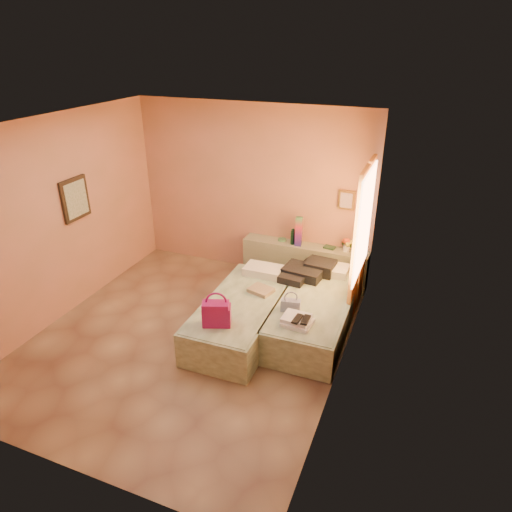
% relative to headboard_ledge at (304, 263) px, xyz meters
% --- Properties ---
extents(ground, '(4.50, 4.50, 0.00)m').
position_rel_headboard_ledge_xyz_m(ground, '(-0.98, -2.10, -0.33)').
color(ground, tan).
rests_on(ground, ground).
extents(room_walls, '(4.02, 4.51, 2.81)m').
position_rel_headboard_ledge_xyz_m(room_walls, '(-0.77, -1.53, 1.46)').
color(room_walls, tan).
rests_on(room_walls, ground).
extents(headboard_ledge, '(2.05, 0.30, 0.65)m').
position_rel_headboard_ledge_xyz_m(headboard_ledge, '(0.00, 0.00, 0.00)').
color(headboard_ledge, gray).
rests_on(headboard_ledge, ground).
extents(bed_left, '(0.93, 2.01, 0.50)m').
position_rel_headboard_ledge_xyz_m(bed_left, '(-0.38, -1.70, -0.08)').
color(bed_left, beige).
rests_on(bed_left, ground).
extents(bed_right, '(0.93, 2.01, 0.50)m').
position_rel_headboard_ledge_xyz_m(bed_right, '(0.52, -1.31, -0.08)').
color(bed_right, beige).
rests_on(bed_right, ground).
extents(water_bottle, '(0.08, 0.08, 0.25)m').
position_rel_headboard_ledge_xyz_m(water_bottle, '(-0.20, -0.03, 0.45)').
color(water_bottle, '#153B25').
rests_on(water_bottle, headboard_ledge).
extents(rainbow_box, '(0.12, 0.12, 0.48)m').
position_rel_headboard_ledge_xyz_m(rainbow_box, '(-0.11, -0.04, 0.56)').
color(rainbow_box, '#A91468').
rests_on(rainbow_box, headboard_ledge).
extents(small_dish, '(0.14, 0.14, 0.03)m').
position_rel_headboard_ledge_xyz_m(small_dish, '(-0.41, 0.04, 0.34)').
color(small_dish, '#519460').
rests_on(small_dish, headboard_ledge).
extents(green_book, '(0.19, 0.15, 0.03)m').
position_rel_headboard_ledge_xyz_m(green_book, '(0.39, 0.04, 0.34)').
color(green_book, '#254530').
rests_on(green_book, headboard_ledge).
extents(flower_vase, '(0.19, 0.19, 0.25)m').
position_rel_headboard_ledge_xyz_m(flower_vase, '(0.66, 0.03, 0.45)').
color(flower_vase, white).
rests_on(flower_vase, headboard_ledge).
extents(magenta_handbag, '(0.39, 0.30, 0.32)m').
position_rel_headboard_ledge_xyz_m(magenta_handbag, '(-0.44, -2.33, 0.34)').
color(magenta_handbag, '#A91468').
rests_on(magenta_handbag, bed_left).
extents(khaki_garment, '(0.37, 0.33, 0.05)m').
position_rel_headboard_ledge_xyz_m(khaki_garment, '(-0.22, -1.40, 0.20)').
color(khaki_garment, '#9D8A65').
rests_on(khaki_garment, bed_left).
extents(clothes_pile, '(0.70, 0.70, 0.18)m').
position_rel_headboard_ledge_xyz_m(clothes_pile, '(0.24, -0.75, 0.27)').
color(clothes_pile, black).
rests_on(clothes_pile, bed_right).
extents(blue_handbag, '(0.26, 0.15, 0.16)m').
position_rel_headboard_ledge_xyz_m(blue_handbag, '(0.30, -1.71, 0.25)').
color(blue_handbag, '#39508A').
rests_on(blue_handbag, bed_right).
extents(towel_stack, '(0.38, 0.33, 0.10)m').
position_rel_headboard_ledge_xyz_m(towel_stack, '(0.48, -1.97, 0.23)').
color(towel_stack, white).
rests_on(towel_stack, bed_right).
extents(sandal_pair, '(0.18, 0.23, 0.02)m').
position_rel_headboard_ledge_xyz_m(sandal_pair, '(0.54, -2.01, 0.29)').
color(sandal_pair, black).
rests_on(sandal_pair, towel_stack).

